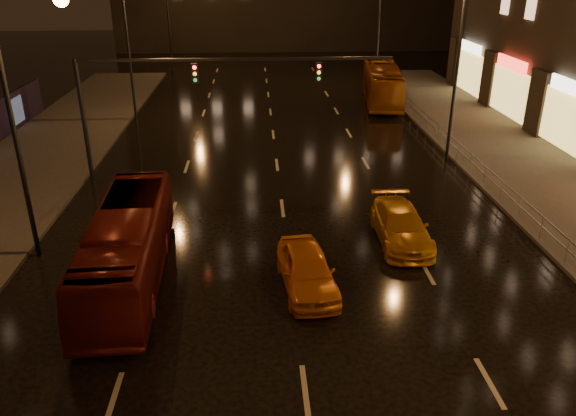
{
  "coord_description": "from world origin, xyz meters",
  "views": [
    {
      "loc": [
        -1.14,
        -7.59,
        10.42
      ],
      "look_at": [
        -0.08,
        10.34,
        2.5
      ],
      "focal_mm": 35.0,
      "sensor_mm": 36.0,
      "label": 1
    }
  ],
  "objects_px": {
    "bus_curb": "(382,84)",
    "bus_red": "(128,246)",
    "taxi_near": "(307,270)",
    "taxi_far": "(401,226)"
  },
  "relations": [
    {
      "from": "bus_curb",
      "to": "taxi_far",
      "type": "xyz_separation_m",
      "value": [
        -4.41,
        -24.26,
        -0.79
      ]
    },
    {
      "from": "bus_red",
      "to": "bus_curb",
      "type": "distance_m",
      "value": 30.38
    },
    {
      "from": "bus_red",
      "to": "bus_curb",
      "type": "xyz_separation_m",
      "value": [
        14.7,
        26.59,
        0.16
      ]
    },
    {
      "from": "bus_curb",
      "to": "bus_red",
      "type": "bearing_deg",
      "value": -111.11
    },
    {
      "from": "bus_red",
      "to": "taxi_far",
      "type": "xyz_separation_m",
      "value": [
        10.29,
        2.33,
        -0.63
      ]
    },
    {
      "from": "bus_red",
      "to": "taxi_near",
      "type": "relative_size",
      "value": 2.22
    },
    {
      "from": "taxi_far",
      "to": "bus_curb",
      "type": "bearing_deg",
      "value": 80.81
    },
    {
      "from": "bus_curb",
      "to": "taxi_far",
      "type": "height_order",
      "value": "bus_curb"
    },
    {
      "from": "bus_curb",
      "to": "taxi_near",
      "type": "distance_m",
      "value": 28.9
    },
    {
      "from": "bus_curb",
      "to": "taxi_near",
      "type": "relative_size",
      "value": 2.49
    }
  ]
}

